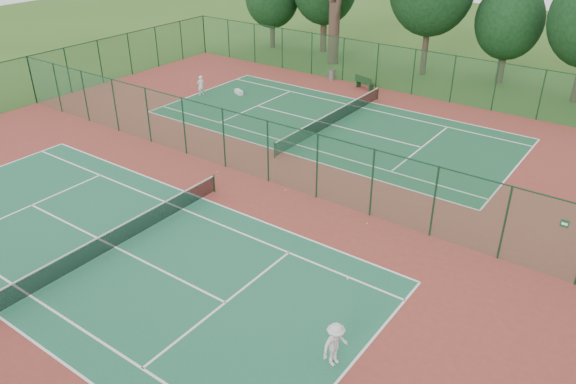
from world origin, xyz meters
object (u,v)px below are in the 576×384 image
at_px(bench, 364,82).
at_px(kit_bag, 239,92).
at_px(player_far, 201,85).
at_px(trash_bin, 332,75).
at_px(player_near, 335,344).

distance_m(bench, kit_bag, 9.84).
xyz_separation_m(player_far, trash_bin, (5.96, 9.20, -0.33)).
bearing_deg(player_near, kit_bag, 60.65).
relative_size(player_near, player_far, 1.09).
relative_size(player_far, trash_bin, 1.74).
height_order(bench, kit_bag, bench).
xyz_separation_m(player_near, trash_bin, (-16.81, 26.82, -0.40)).
distance_m(player_near, kit_bag, 28.38).
distance_m(player_far, kit_bag, 2.92).
height_order(player_near, kit_bag, player_near).
bearing_deg(kit_bag, trash_bin, 85.96).
bearing_deg(trash_bin, kit_bag, -117.43).
bearing_deg(player_near, bench, 41.16).
distance_m(player_near, player_far, 28.79).
bearing_deg(player_near, trash_bin, 46.13).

